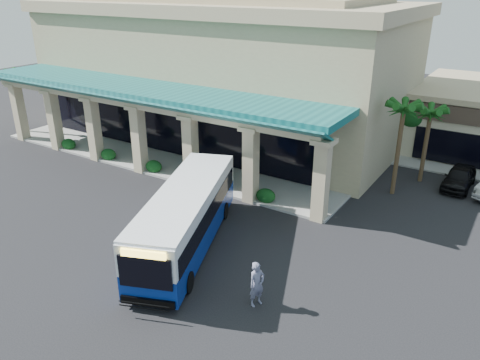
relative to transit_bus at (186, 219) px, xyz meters
The scene contains 10 objects.
ground 2.41m from the transit_bus, 147.02° to the left, with size 110.00×110.00×0.00m, color black.
main_building 19.93m from the transit_bus, 119.30° to the left, with size 30.80×14.80×11.35m, color tan, non-canonical shape.
arcade 12.39m from the transit_bus, 140.73° to the left, with size 30.00×6.20×5.70m, color #0D5052, non-canonical shape.
palm_0 13.98m from the transit_bus, 59.89° to the left, with size 2.40×2.40×6.60m, color #114212, non-canonical shape.
palm_1 17.03m from the transit_bus, 62.05° to the left, with size 2.40×2.40×5.80m, color #114212, non-canonical shape.
palm_2 25.23m from the transit_bus, 162.67° to the left, with size 2.40×2.40×6.20m, color #114212, non-canonical shape.
broadleaf_tree 20.89m from the transit_bus, 73.41° to the left, with size 2.60×2.60×4.81m, color #0D3B12, non-canonical shape.
transit_bus is the anchor object (origin of this frame).
pedestrian 5.77m from the transit_bus, 21.75° to the right, with size 0.73×0.48×2.00m, color slate.
car_silver 18.38m from the transit_bus, 55.92° to the left, with size 1.64×4.08×1.39m, color black.
Camera 1 is at (14.83, -16.89, 12.42)m, focal length 35.00 mm.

